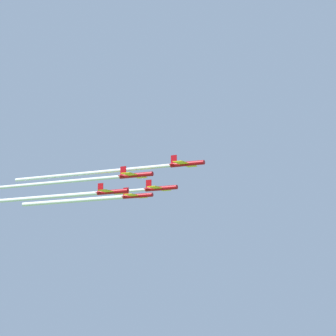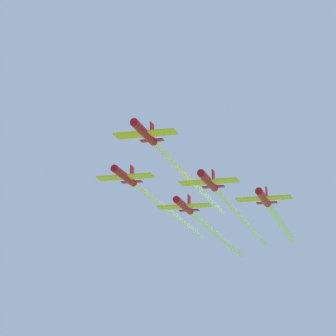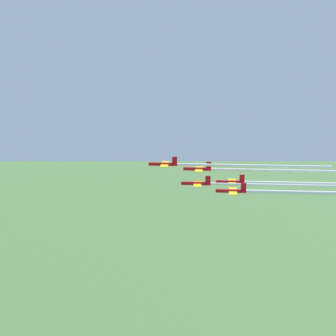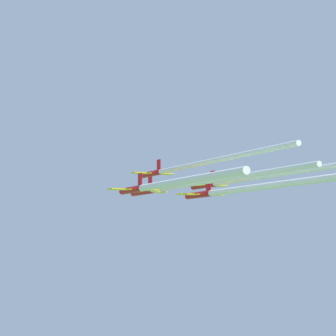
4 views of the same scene
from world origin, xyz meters
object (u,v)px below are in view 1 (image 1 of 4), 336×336
Objects in this scene: jet_2 at (135,175)px; jet_4 at (112,192)px; jet_1 at (160,188)px; jet_3 at (137,196)px; jet_0 at (186,164)px.

jet_4 is (2.14, 11.95, -2.49)m from jet_2.
jet_1 is 1.00× the size of jet_2.
jet_1 is 1.00× the size of jet_4.
jet_3 is (13.68, 16.22, -1.98)m from jet_2.
jet_0 reaches higher than jet_4.
jet_0 is 1.00× the size of jet_1.
jet_1 is 1.00× the size of jet_3.
jet_3 is at bearing -120.47° from jet_0.
jet_2 is at bearing 0.00° from jet_1.
jet_0 is at bearing 120.47° from jet_2.
jet_4 is at bearing -90.00° from jet_0.
jet_0 reaches higher than jet_2.
jet_1 reaches higher than jet_4.
jet_0 is at bearing 59.53° from jet_3.
jet_2 is 12.39m from jet_4.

